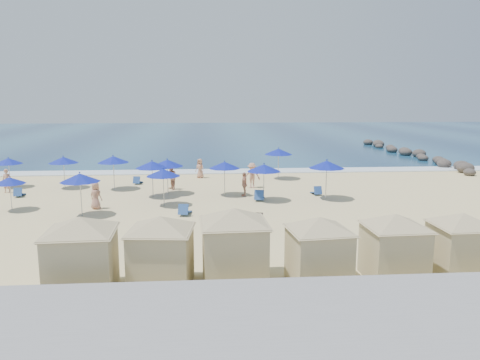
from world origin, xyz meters
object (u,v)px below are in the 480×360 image
at_px(trash_bin, 254,223).
at_px(umbrella_4, 113,159).
at_px(cabana_2, 234,236).
at_px(beachgoer_3, 252,175).
at_px(cabana_0, 81,245).
at_px(umbrella_1, 10,181).
at_px(umbrella_11, 327,164).
at_px(beachgoer_1, 171,177).
at_px(beachgoer_4, 200,168).
at_px(cabana_3, 319,242).
at_px(umbrella_9, 279,152).
at_px(umbrella_10, 264,168).
at_px(umbrella_8, 225,165).
at_px(beachgoer_5, 96,196).
at_px(cabana_5, 462,236).
at_px(beachgoer_0, 7,181).
at_px(umbrella_5, 152,165).
at_px(umbrella_7, 167,163).
at_px(rock_jetty, 410,153).
at_px(umbrella_6, 163,173).
at_px(umbrella_0, 8,161).
at_px(umbrella_2, 63,160).
at_px(beachgoer_2, 244,184).
at_px(cabana_4, 395,238).
at_px(cabana_1, 161,242).
at_px(umbrella_3, 80,178).

xyz_separation_m(trash_bin, umbrella_4, (-8.83, 11.17, 1.74)).
xyz_separation_m(cabana_2, beachgoer_3, (2.38, 17.41, -0.79)).
relative_size(cabana_0, umbrella_1, 2.26).
height_order(cabana_0, umbrella_11, cabana_0).
height_order(umbrella_1, beachgoer_1, umbrella_1).
bearing_deg(beachgoer_4, cabana_3, -42.75).
xyz_separation_m(umbrella_1, umbrella_9, (17.04, 9.44, 0.44)).
bearing_deg(umbrella_10, cabana_2, -101.63).
height_order(umbrella_4, umbrella_10, umbrella_4).
height_order(umbrella_8, beachgoer_1, umbrella_8).
bearing_deg(beachgoer_5, cabana_5, 172.18).
bearing_deg(beachgoer_0, umbrella_5, -9.29).
relative_size(cabana_0, umbrella_7, 1.87).
relative_size(trash_bin, cabana_5, 0.20).
bearing_deg(cabana_5, rock_jetty, 68.63).
xyz_separation_m(umbrella_6, umbrella_9, (8.35, 8.85, 0.18)).
xyz_separation_m(umbrella_9, umbrella_11, (1.88, -7.76, 0.05)).
relative_size(umbrella_0, beachgoer_3, 1.23).
bearing_deg(umbrella_2, umbrella_7, -19.35).
height_order(trash_bin, beachgoer_2, beachgoer_2).
bearing_deg(umbrella_4, umbrella_8, -18.76).
bearing_deg(cabana_4, beachgoer_1, 117.80).
height_order(umbrella_11, beachgoer_2, umbrella_11).
relative_size(cabana_5, umbrella_0, 1.85).
distance_m(cabana_2, cabana_4, 5.73).
relative_size(cabana_3, umbrella_11, 1.61).
bearing_deg(rock_jetty, cabana_2, -122.33).
bearing_deg(cabana_1, beachgoer_1, 92.89).
relative_size(cabana_1, cabana_2, 0.92).
bearing_deg(beachgoer_2, umbrella_8, -93.58).
distance_m(umbrella_11, beachgoer_4, 12.03).
bearing_deg(umbrella_2, umbrella_0, 171.58).
xyz_separation_m(umbrella_3, umbrella_5, (3.38, 4.74, -0.00)).
height_order(umbrella_6, umbrella_7, umbrella_7).
distance_m(cabana_5, umbrella_3, 18.98).
xyz_separation_m(trash_bin, umbrella_11, (5.36, 6.87, 1.85)).
bearing_deg(cabana_4, trash_bin, 123.82).
xyz_separation_m(umbrella_5, umbrella_8, (4.73, 0.17, -0.11)).
distance_m(umbrella_11, beachgoer_0, 21.68).
bearing_deg(umbrella_8, cabana_3, -80.16).
relative_size(cabana_4, umbrella_3, 1.71).
bearing_deg(trash_bin, beachgoer_5, 158.88).
bearing_deg(umbrella_2, umbrella_1, -99.22).
height_order(umbrella_9, beachgoer_1, umbrella_9).
height_order(umbrella_3, beachgoer_5, umbrella_3).
height_order(cabana_3, cabana_5, cabana_3).
height_order(umbrella_2, beachgoer_2, umbrella_2).
bearing_deg(umbrella_4, beachgoer_3, -0.76).
relative_size(umbrella_0, beachgoer_4, 1.43).
bearing_deg(cabana_3, umbrella_2, 127.05).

